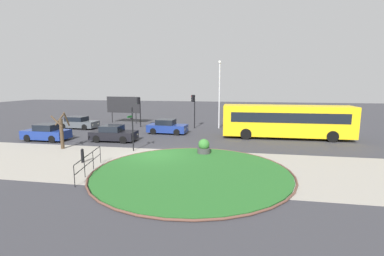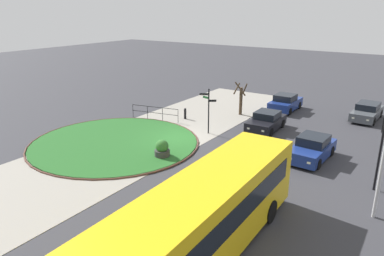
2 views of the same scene
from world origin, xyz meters
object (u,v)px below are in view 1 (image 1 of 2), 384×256
object	(u,v)px
planter_near_signpost	(204,147)
street_tree_bare	(62,131)
car_far_lane	(114,134)
car_trailing	(167,127)
traffic_light_near	(193,104)
signpost_directional	(132,126)
bollard_foreground	(82,155)
bus_yellow	(287,121)
lamppost_tall	(219,93)
car_oncoming	(47,133)
traffic_light_far	(139,105)
car_near_lane	(78,123)
billboard_left	(123,105)

from	to	relation	value
planter_near_signpost	street_tree_bare	size ratio (longest dim) A/B	0.39
car_far_lane	car_trailing	world-z (taller)	car_trailing
car_far_lane	traffic_light_near	xyz separation A→B (m)	(5.70, 8.27, 2.12)
signpost_directional	bollard_foreground	world-z (taller)	signpost_directional
bus_yellow	car_far_lane	distance (m)	15.66
bus_yellow	car_trailing	xyz separation A→B (m)	(-11.47, 0.52, -0.97)
car_trailing	traffic_light_near	distance (m)	4.81
bollard_foreground	lamppost_tall	size ratio (longest dim) A/B	0.12
car_oncoming	planter_near_signpost	distance (m)	14.65
signpost_directional	traffic_light_near	bearing A→B (deg)	77.21
bus_yellow	traffic_light_far	size ratio (longest dim) A/B	3.34
car_near_lane	lamppost_tall	world-z (taller)	lamppost_tall
car_oncoming	street_tree_bare	distance (m)	4.43
street_tree_bare	car_trailing	bearing A→B (deg)	51.75
lamppost_tall	planter_near_signpost	bearing A→B (deg)	-90.62
car_far_lane	lamppost_tall	xyz separation A→B (m)	(8.56, 8.64, 3.39)
car_near_lane	car_far_lane	bearing A→B (deg)	-36.27
car_near_lane	street_tree_bare	bearing A→B (deg)	-61.00
planter_near_signpost	car_far_lane	bearing A→B (deg)	159.50
bollard_foreground	traffic_light_near	distance (m)	15.72
car_near_lane	car_far_lane	size ratio (longest dim) A/B	1.11
car_trailing	street_tree_bare	size ratio (longest dim) A/B	1.39
bollard_foreground	street_tree_bare	distance (m)	4.92
bollard_foreground	bus_yellow	size ratio (longest dim) A/B	0.08
signpost_directional	billboard_left	xyz separation A→B (m)	(-6.91, 13.90, 0.38)
car_oncoming	traffic_light_near	size ratio (longest dim) A/B	1.05
signpost_directional	car_far_lane	bearing A→B (deg)	134.42
car_trailing	planter_near_signpost	xyz separation A→B (m)	(4.78, -7.61, -0.16)
lamppost_tall	traffic_light_far	bearing A→B (deg)	-176.42
traffic_light_far	car_trailing	bearing A→B (deg)	154.04
traffic_light_near	lamppost_tall	world-z (taller)	lamppost_tall
signpost_directional	planter_near_signpost	distance (m)	5.52
traffic_light_near	lamppost_tall	distance (m)	3.16
lamppost_tall	planter_near_signpost	distance (m)	12.31
bollard_foreground	bus_yellow	bearing A→B (deg)	36.84
signpost_directional	bus_yellow	bearing A→B (deg)	30.57
car_trailing	street_tree_bare	distance (m)	10.06
car_near_lane	lamppost_tall	bearing A→B (deg)	13.17
signpost_directional	traffic_light_far	xyz separation A→B (m)	(-3.78, 11.22, 0.62)
car_oncoming	traffic_light_near	world-z (taller)	traffic_light_near
signpost_directional	car_far_lane	xyz separation A→B (m)	(-3.10, 3.16, -1.27)
bus_yellow	planter_near_signpost	xyz separation A→B (m)	(-6.69, -7.09, -1.13)
car_oncoming	street_tree_bare	size ratio (longest dim) A/B	1.36
bollard_foreground	car_near_lane	world-z (taller)	car_near_lane
billboard_left	signpost_directional	bearing A→B (deg)	-58.62
car_near_lane	traffic_light_far	distance (m)	7.09
car_far_lane	traffic_light_near	size ratio (longest dim) A/B	1.05
car_far_lane	car_trailing	xyz separation A→B (m)	(3.65, 4.45, 0.02)
bus_yellow	car_near_lane	bearing A→B (deg)	174.62
billboard_left	bus_yellow	bearing A→B (deg)	-14.81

